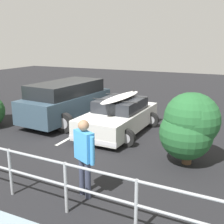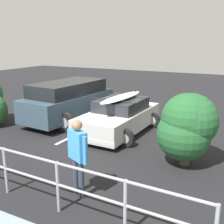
{
  "view_description": "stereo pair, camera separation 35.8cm",
  "coord_description": "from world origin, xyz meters",
  "px_view_note": "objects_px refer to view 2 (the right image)",
  "views": [
    {
      "loc": [
        -4.99,
        9.44,
        3.49
      ],
      "look_at": [
        -0.77,
        0.48,
        0.95
      ],
      "focal_mm": 45.0,
      "sensor_mm": 36.0,
      "label": 1
    },
    {
      "loc": [
        -5.31,
        9.28,
        3.49
      ],
      "look_at": [
        -0.77,
        0.48,
        0.95
      ],
      "focal_mm": 45.0,
      "sensor_mm": 36.0,
      "label": 2
    }
  ],
  "objects_px": {
    "sedan_car": "(120,116)",
    "suv_car": "(69,101)",
    "person_bystander": "(78,151)",
    "bush_near_left": "(188,124)"
  },
  "relations": [
    {
      "from": "sedan_car",
      "to": "suv_car",
      "type": "xyz_separation_m",
      "value": [
        2.7,
        -0.44,
        0.28
      ]
    },
    {
      "from": "sedan_car",
      "to": "person_bystander",
      "type": "distance_m",
      "value": 4.78
    },
    {
      "from": "person_bystander",
      "to": "bush_near_left",
      "type": "relative_size",
      "value": 0.87
    },
    {
      "from": "sedan_car",
      "to": "person_bystander",
      "type": "xyz_separation_m",
      "value": [
        -1.19,
        4.61,
        0.47
      ]
    },
    {
      "from": "suv_car",
      "to": "bush_near_left",
      "type": "height_order",
      "value": "bush_near_left"
    },
    {
      "from": "suv_car",
      "to": "person_bystander",
      "type": "bearing_deg",
      "value": 127.59
    },
    {
      "from": "sedan_car",
      "to": "suv_car",
      "type": "relative_size",
      "value": 0.88
    },
    {
      "from": "person_bystander",
      "to": "bush_near_left",
      "type": "height_order",
      "value": "bush_near_left"
    },
    {
      "from": "person_bystander",
      "to": "bush_near_left",
      "type": "distance_m",
      "value": 3.36
    },
    {
      "from": "sedan_car",
      "to": "suv_car",
      "type": "bearing_deg",
      "value": -9.18
    }
  ]
}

